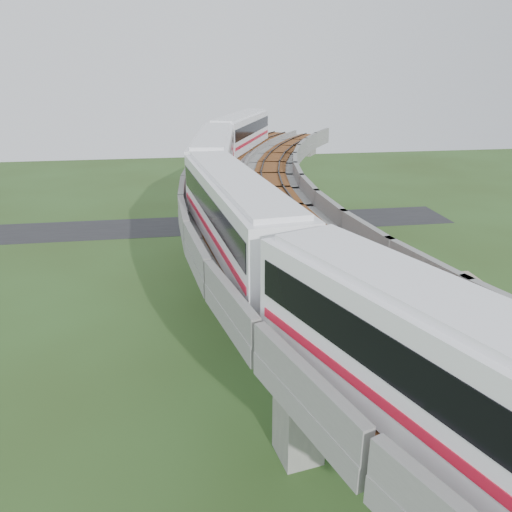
% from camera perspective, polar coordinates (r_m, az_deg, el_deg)
% --- Properties ---
extents(ground, '(160.00, 160.00, 0.00)m').
position_cam_1_polar(ground, '(35.88, -0.54, -10.66)').
color(ground, '#30451B').
rests_on(ground, ground).
extents(dirt_lot, '(18.00, 26.00, 0.04)m').
position_cam_1_polar(dirt_lot, '(38.55, 21.31, -9.81)').
color(dirt_lot, gray).
rests_on(dirt_lot, ground).
extents(asphalt_road, '(60.00, 8.00, 0.03)m').
position_cam_1_polar(asphalt_road, '(63.25, -4.44, 3.63)').
color(asphalt_road, '#232326').
rests_on(asphalt_road, ground).
extents(viaduct, '(19.58, 73.98, 11.40)m').
position_cam_1_polar(viaduct, '(32.80, 6.07, 3.53)').
color(viaduct, '#99968E').
rests_on(viaduct, ground).
extents(metro_train, '(10.90, 61.35, 3.64)m').
position_cam_1_polar(metro_train, '(30.90, 0.13, 8.81)').
color(metro_train, white).
rests_on(metro_train, ground).
extents(fence, '(3.87, 38.73, 1.50)m').
position_cam_1_polar(fence, '(37.93, 14.35, -8.20)').
color(fence, '#2D382D').
rests_on(fence, ground).
extents(tree_0, '(1.87, 1.87, 3.12)m').
position_cam_1_polar(tree_0, '(57.61, 8.25, 4.12)').
color(tree_0, '#382314').
rests_on(tree_0, ground).
extents(tree_1, '(2.68, 2.68, 3.74)m').
position_cam_1_polar(tree_1, '(50.99, 6.12, 2.31)').
color(tree_1, '#382314').
rests_on(tree_1, ground).
extents(tree_2, '(1.80, 1.80, 2.49)m').
position_cam_1_polar(tree_2, '(49.07, 6.27, 0.45)').
color(tree_2, '#382314').
rests_on(tree_2, ground).
extents(tree_3, '(2.90, 2.90, 3.49)m').
position_cam_1_polar(tree_3, '(44.02, 7.32, -1.30)').
color(tree_3, '#382314').
rests_on(tree_3, ground).
extents(tree_4, '(3.12, 3.12, 3.29)m').
position_cam_1_polar(tree_4, '(36.64, 10.86, -6.82)').
color(tree_4, '#382314').
rests_on(tree_4, ground).
extents(tree_5, '(2.64, 2.64, 3.06)m').
position_cam_1_polar(tree_5, '(32.70, 12.96, -10.73)').
color(tree_5, '#382314').
rests_on(tree_5, ground).
extents(tree_6, '(3.07, 3.07, 3.20)m').
position_cam_1_polar(tree_6, '(29.74, 17.15, -14.81)').
color(tree_6, '#382314').
rests_on(tree_6, ground).
extents(car_white, '(2.92, 3.12, 1.04)m').
position_cam_1_polar(car_white, '(31.20, 23.59, -16.91)').
color(car_white, silver).
rests_on(car_white, dirt_lot).
extents(car_dark, '(4.46, 2.36, 1.23)m').
position_cam_1_polar(car_dark, '(39.97, 17.43, -7.10)').
color(car_dark, black).
rests_on(car_dark, dirt_lot).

